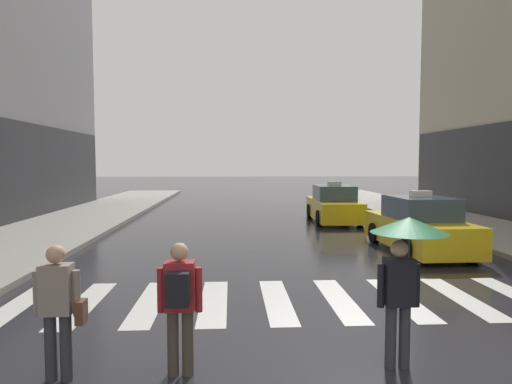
{
  "coord_description": "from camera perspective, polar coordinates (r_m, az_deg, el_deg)",
  "views": [
    {
      "loc": [
        -1.47,
        -5.32,
        2.62
      ],
      "look_at": [
        -0.72,
        8.0,
        1.75
      ],
      "focal_mm": 31.4,
      "sensor_mm": 36.0,
      "label": 1
    }
  ],
  "objects": [
    {
      "name": "ground_plane",
      "position": [
        6.11,
        11.87,
        -21.73
      ],
      "size": [
        160.0,
        160.0,
        0.0
      ],
      "primitive_type": "plane",
      "color": "#26262B"
    },
    {
      "name": "crosswalk_markings",
      "position": [
        8.85,
        6.67,
        -13.49
      ],
      "size": [
        11.3,
        2.8,
        0.01
      ],
      "color": "silver",
      "rests_on": "ground"
    },
    {
      "name": "taxi_second",
      "position": [
        20.16,
        9.85,
        -1.71
      ],
      "size": [
        2.03,
        4.59,
        1.8
      ],
      "color": "yellow",
      "rests_on": "ground"
    },
    {
      "name": "pedestrian_with_backpack",
      "position": [
        5.66,
        -9.72,
        -13.25
      ],
      "size": [
        0.55,
        0.43,
        1.65
      ],
      "color": "#473D33",
      "rests_on": "ground"
    },
    {
      "name": "pedestrian_with_handbag",
      "position": [
        5.98,
        -23.87,
        -12.97
      ],
      "size": [
        0.6,
        0.24,
        1.65
      ],
      "color": "#333338",
      "rests_on": "ground"
    },
    {
      "name": "taxi_lead",
      "position": [
        14.17,
        20.01,
        -4.17
      ],
      "size": [
        2.0,
        4.57,
        1.8
      ],
      "color": "yellow",
      "rests_on": "ground"
    },
    {
      "name": "pedestrian_with_umbrella",
      "position": [
        5.98,
        18.49,
        -7.09
      ],
      "size": [
        0.96,
        0.96,
        1.94
      ],
      "color": "#333338",
      "rests_on": "ground"
    }
  ]
}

